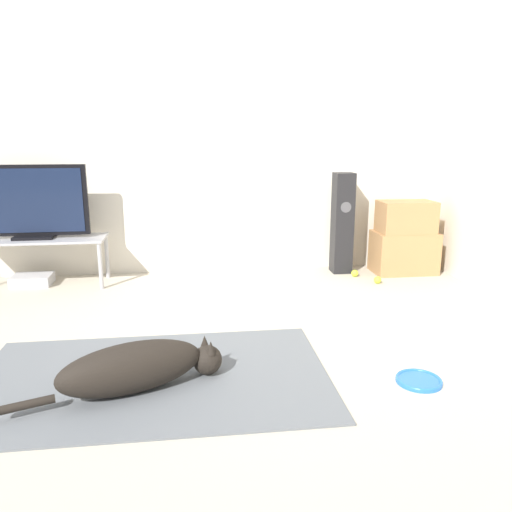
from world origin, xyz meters
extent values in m
plane|color=#BCB29E|center=(0.00, 0.00, 0.00)|extent=(12.00, 12.00, 0.00)
cube|color=silver|center=(0.00, 2.10, 1.27)|extent=(8.00, 0.06, 2.55)
cube|color=slate|center=(-0.10, -0.15, 0.01)|extent=(1.93, 1.18, 0.01)
ellipsoid|color=black|center=(-0.20, -0.30, 0.14)|extent=(0.78, 0.48, 0.27)
sphere|color=black|center=(0.20, -0.15, 0.10)|extent=(0.16, 0.16, 0.16)
cone|color=black|center=(0.19, -0.11, 0.19)|extent=(0.05, 0.05, 0.07)
cone|color=black|center=(0.22, -0.19, 0.19)|extent=(0.05, 0.05, 0.07)
cylinder|color=black|center=(-0.66, -0.47, 0.07)|extent=(0.24, 0.13, 0.04)
cylinder|color=blue|center=(1.33, -0.38, 0.01)|extent=(0.25, 0.25, 0.02)
torus|color=blue|center=(1.33, -0.38, 0.02)|extent=(0.25, 0.25, 0.02)
cube|color=#A87A4C|center=(2.16, 1.76, 0.20)|extent=(0.59, 0.36, 0.40)
cube|color=#A87A4C|center=(2.15, 1.75, 0.55)|extent=(0.51, 0.31, 0.30)
cube|color=black|center=(1.56, 1.86, 0.48)|extent=(0.18, 0.18, 0.96)
cylinder|color=#4C4C51|center=(1.56, 1.76, 0.65)|extent=(0.10, 0.00, 0.10)
cube|color=#A8A8AD|center=(-1.23, 1.76, 0.42)|extent=(1.20, 0.41, 0.02)
cylinder|color=#A8A8AD|center=(-0.66, 1.59, 0.20)|extent=(0.04, 0.04, 0.41)
cylinder|color=#A8A8AD|center=(-0.66, 1.93, 0.20)|extent=(0.04, 0.04, 0.41)
cube|color=black|center=(-1.23, 1.76, 0.44)|extent=(0.33, 0.20, 0.03)
cube|color=black|center=(-1.23, 1.77, 0.76)|extent=(0.95, 0.04, 0.61)
cube|color=#141E38|center=(-1.23, 1.75, 0.76)|extent=(0.87, 0.01, 0.55)
sphere|color=#C6E033|center=(1.64, 1.67, 0.03)|extent=(0.07, 0.07, 0.07)
sphere|color=#C6E033|center=(1.78, 1.43, 0.03)|extent=(0.07, 0.07, 0.07)
cube|color=#B7B7BC|center=(-1.30, 1.78, 0.05)|extent=(0.34, 0.25, 0.09)
camera|label=1|loc=(0.14, -2.71, 1.31)|focal=35.00mm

